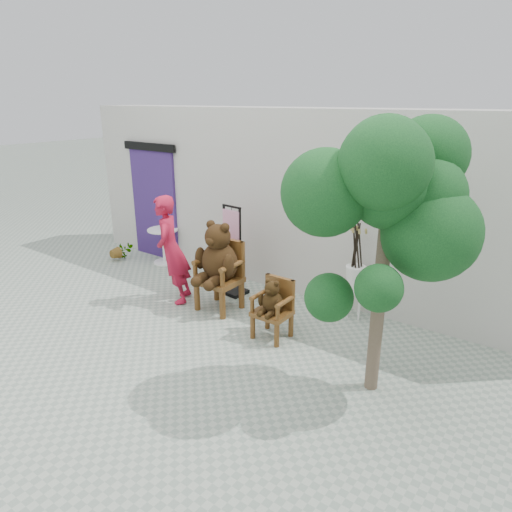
{
  "coord_description": "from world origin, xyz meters",
  "views": [
    {
      "loc": [
        4.02,
        -3.56,
        3.14
      ],
      "look_at": [
        0.3,
        1.55,
        0.95
      ],
      "focal_mm": 32.0,
      "sensor_mm": 36.0,
      "label": 1
    }
  ],
  "objects_px": {
    "chair_big": "(219,261)",
    "person": "(172,250)",
    "cafe_table": "(164,242)",
    "display_stand": "(232,260)",
    "chair_small": "(273,303)",
    "stool_bucket": "(355,277)",
    "tree": "(393,193)"
  },
  "relations": [
    {
      "from": "chair_big",
      "to": "display_stand",
      "type": "xyz_separation_m",
      "value": [
        -0.22,
        0.6,
        -0.21
      ]
    },
    {
      "from": "chair_big",
      "to": "chair_small",
      "type": "height_order",
      "value": "chair_big"
    },
    {
      "from": "cafe_table",
      "to": "stool_bucket",
      "type": "relative_size",
      "value": 0.48
    },
    {
      "from": "chair_small",
      "to": "chair_big",
      "type": "bearing_deg",
      "value": 168.08
    },
    {
      "from": "person",
      "to": "display_stand",
      "type": "distance_m",
      "value": 1.03
    },
    {
      "from": "chair_big",
      "to": "person",
      "type": "bearing_deg",
      "value": -165.31
    },
    {
      "from": "chair_small",
      "to": "person",
      "type": "height_order",
      "value": "person"
    },
    {
      "from": "person",
      "to": "display_stand",
      "type": "bearing_deg",
      "value": 110.94
    },
    {
      "from": "chair_small",
      "to": "person",
      "type": "xyz_separation_m",
      "value": [
        -1.97,
        0.04,
        0.36
      ]
    },
    {
      "from": "display_stand",
      "to": "tree",
      "type": "height_order",
      "value": "tree"
    },
    {
      "from": "chair_big",
      "to": "tree",
      "type": "relative_size",
      "value": 0.47
    },
    {
      "from": "person",
      "to": "stool_bucket",
      "type": "distance_m",
      "value": 2.87
    },
    {
      "from": "chair_big",
      "to": "stool_bucket",
      "type": "distance_m",
      "value": 2.06
    },
    {
      "from": "chair_small",
      "to": "tree",
      "type": "height_order",
      "value": "tree"
    },
    {
      "from": "chair_big",
      "to": "person",
      "type": "distance_m",
      "value": 0.82
    },
    {
      "from": "stool_bucket",
      "to": "tree",
      "type": "distance_m",
      "value": 2.43
    },
    {
      "from": "chair_big",
      "to": "person",
      "type": "height_order",
      "value": "person"
    },
    {
      "from": "chair_big",
      "to": "cafe_table",
      "type": "xyz_separation_m",
      "value": [
        -2.27,
        0.96,
        -0.35
      ]
    },
    {
      "from": "chair_small",
      "to": "cafe_table",
      "type": "height_order",
      "value": "chair_small"
    },
    {
      "from": "tree",
      "to": "chair_small",
      "type": "bearing_deg",
      "value": 168.58
    },
    {
      "from": "stool_bucket",
      "to": "person",
      "type": "bearing_deg",
      "value": -155.9
    },
    {
      "from": "stool_bucket",
      "to": "tree",
      "type": "bearing_deg",
      "value": -57.74
    },
    {
      "from": "stool_bucket",
      "to": "cafe_table",
      "type": "bearing_deg",
      "value": 179.99
    },
    {
      "from": "chair_big",
      "to": "display_stand",
      "type": "distance_m",
      "value": 0.67
    },
    {
      "from": "tree",
      "to": "display_stand",
      "type": "bearing_deg",
      "value": 158.7
    },
    {
      "from": "tree",
      "to": "cafe_table",
      "type": "bearing_deg",
      "value": 163.13
    },
    {
      "from": "cafe_table",
      "to": "tree",
      "type": "distance_m",
      "value": 5.59
    },
    {
      "from": "stool_bucket",
      "to": "display_stand",
      "type": "bearing_deg",
      "value": -169.93
    },
    {
      "from": "cafe_table",
      "to": "display_stand",
      "type": "relative_size",
      "value": 0.47
    },
    {
      "from": "chair_big",
      "to": "person",
      "type": "relative_size",
      "value": 0.82
    },
    {
      "from": "display_stand",
      "to": "person",
      "type": "bearing_deg",
      "value": -119.7
    },
    {
      "from": "chair_small",
      "to": "stool_bucket",
      "type": "relative_size",
      "value": 0.59
    }
  ]
}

